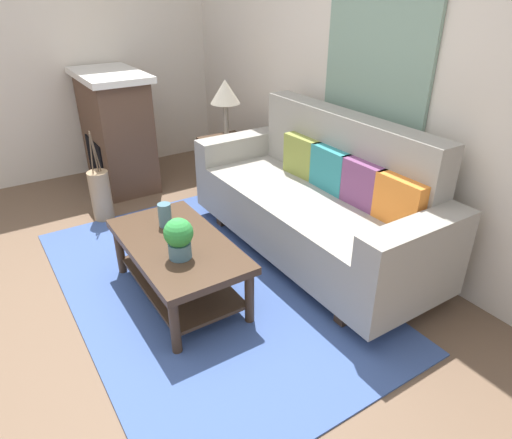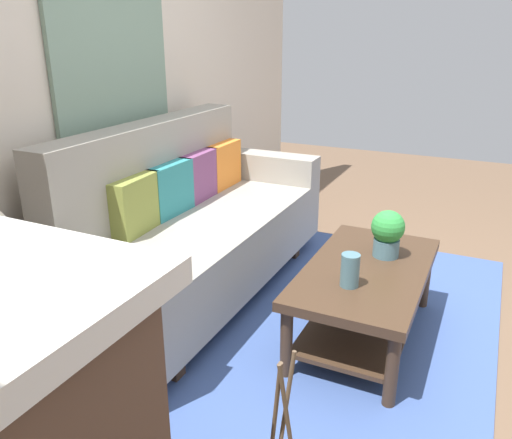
{
  "view_description": "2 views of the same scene",
  "coord_description": "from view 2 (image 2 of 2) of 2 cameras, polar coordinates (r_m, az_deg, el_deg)",
  "views": [
    {
      "loc": [
        2.43,
        -0.63,
        1.94
      ],
      "look_at": [
        0.09,
        0.88,
        0.46
      ],
      "focal_mm": 31.9,
      "sensor_mm": 36.0,
      "label": 1
    },
    {
      "loc": [
        -2.43,
        -0.21,
        1.6
      ],
      "look_at": [
        -0.01,
        0.94,
        0.6
      ],
      "focal_mm": 35.91,
      "sensor_mm": 36.0,
      "label": 2
    }
  ],
  "objects": [
    {
      "name": "side_table",
      "position": [
        2.38,
        -26.29,
        -15.59
      ],
      "size": [
        0.44,
        0.44,
        0.56
      ],
      "primitive_type": "cube",
      "color": "#422D1E",
      "rests_on": "ground_plane"
    },
    {
      "name": "tabletop_vase",
      "position": [
        2.51,
        10.43,
        -5.58
      ],
      "size": [
        0.09,
        0.09,
        0.17
      ],
      "primitive_type": "cylinder",
      "color": "slate",
      "rests_on": "coffee_table"
    },
    {
      "name": "ground_plane",
      "position": [
        2.91,
        17.64,
        -13.96
      ],
      "size": [
        9.36,
        9.36,
        0.0
      ],
      "primitive_type": "plane",
      "color": "brown"
    },
    {
      "name": "throw_pillow_teal",
      "position": [
        3.19,
        -9.63,
        3.35
      ],
      "size": [
        0.36,
        0.13,
        0.32
      ],
      "primitive_type": "cube",
      "rotation": [
        0.0,
        0.0,
        -0.03
      ],
      "color": "teal",
      "rests_on": "couch"
    },
    {
      "name": "framed_painting",
      "position": [
        3.27,
        -15.54,
        16.33
      ],
      "size": [
        0.99,
        0.03,
        0.95
      ],
      "primitive_type": "cube",
      "color": "gray"
    },
    {
      "name": "throw_pillow_plum",
      "position": [
        3.45,
        -6.48,
        4.84
      ],
      "size": [
        0.36,
        0.13,
        0.32
      ],
      "primitive_type": "cube",
      "rotation": [
        0.0,
        0.0,
        0.02
      ],
      "color": "#7A4270",
      "rests_on": "couch"
    },
    {
      "name": "potted_plant_tabletop",
      "position": [
        2.85,
        14.44,
        -1.36
      ],
      "size": [
        0.18,
        0.18,
        0.26
      ],
      "color": "slate",
      "rests_on": "coffee_table"
    },
    {
      "name": "couch",
      "position": [
        3.2,
        -7.51,
        -1.19
      ],
      "size": [
        2.16,
        0.84,
        1.08
      ],
      "color": "gray",
      "rests_on": "ground_plane"
    },
    {
      "name": "throw_pillow_orange",
      "position": [
        3.73,
        -3.77,
        6.1
      ],
      "size": [
        0.36,
        0.12,
        0.32
      ],
      "primitive_type": "cube",
      "rotation": [
        0.0,
        0.0,
        -0.0
      ],
      "color": "orange",
      "rests_on": "couch"
    },
    {
      "name": "floor_vase_branch_b",
      "position": [
        1.45,
        2.15,
        -20.94
      ],
      "size": [
        0.04,
        0.05,
        0.36
      ],
      "primitive_type": "cylinder",
      "rotation": [
        0.1,
        -0.07,
        0.0
      ],
      "color": "brown",
      "rests_on": "floor_vase"
    },
    {
      "name": "floor_vase_branch_c",
      "position": [
        1.44,
        3.51,
        -21.31
      ],
      "size": [
        0.05,
        0.05,
        0.36
      ],
      "primitive_type": "cylinder",
      "rotation": [
        -0.1,
        -0.11,
        0.0
      ],
      "color": "brown",
      "rests_on": "floor_vase"
    },
    {
      "name": "wall_back",
      "position": [
        3.27,
        -17.05,
        15.2
      ],
      "size": [
        5.36,
        0.1,
        2.7
      ],
      "primitive_type": "cube",
      "color": "beige",
      "rests_on": "ground_plane"
    },
    {
      "name": "throw_pillow_olive",
      "position": [
        2.93,
        -13.33,
        1.59
      ],
      "size": [
        0.37,
        0.14,
        0.32
      ],
      "primitive_type": "cube",
      "rotation": [
        0.0,
        0.0,
        0.06
      ],
      "color": "olive",
      "rests_on": "couch"
    },
    {
      "name": "area_rug",
      "position": [
        2.99,
        7.97,
        -12.02
      ],
      "size": [
        2.78,
        1.76,
        0.01
      ],
      "primitive_type": "cube",
      "color": "#3D5693",
      "rests_on": "ground_plane"
    },
    {
      "name": "floor_vase_branch_a",
      "position": [
        1.47,
        3.31,
        -20.42
      ],
      "size": [
        0.05,
        0.04,
        0.36
      ],
      "primitive_type": "cylinder",
      "rotation": [
        0.08,
        0.1,
        0.0
      ],
      "color": "brown",
      "rests_on": "floor_vase"
    },
    {
      "name": "coffee_table",
      "position": [
        2.8,
        12.08,
        -7.33
      ],
      "size": [
        1.1,
        0.6,
        0.43
      ],
      "color": "#422D1E",
      "rests_on": "ground_plane"
    }
  ]
}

